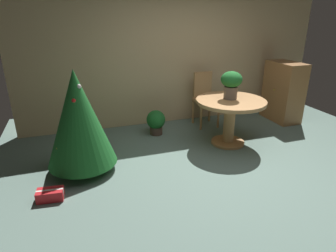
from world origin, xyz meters
name	(u,v)px	position (x,y,z in m)	size (l,w,h in m)	color
ground_plane	(228,169)	(0.00, 0.00, 0.00)	(6.60, 6.60, 0.00)	slate
back_wall_panel	(176,56)	(0.00, 2.20, 1.30)	(6.00, 0.10, 2.60)	tan
round_dining_table	(230,111)	(0.43, 0.80, 0.58)	(1.13, 1.13, 0.77)	#B27F4C
flower_vase	(231,82)	(0.45, 0.86, 1.04)	(0.34, 0.34, 0.45)	#665B51
wooden_chair_far	(205,96)	(0.43, 1.78, 0.57)	(0.41, 0.42, 1.02)	#B27F4C
holiday_tree	(78,118)	(-1.95, 0.65, 0.78)	(0.94, 0.94, 1.43)	brown
gift_box_red	(50,195)	(-2.38, 0.04, 0.07)	(0.32, 0.20, 0.13)	red
wooden_cabinet	(283,92)	(2.05, 1.51, 0.59)	(0.47, 0.80, 1.18)	#9E6B3D
potted_plant	(156,121)	(-0.61, 1.57, 0.25)	(0.34, 0.34, 0.45)	#4C382D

